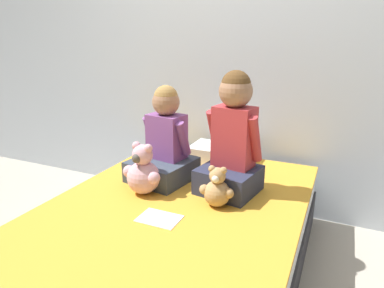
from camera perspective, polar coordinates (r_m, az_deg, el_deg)
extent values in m
plane|color=#B2A899|center=(2.07, -4.02, -22.22)|extent=(14.00, 14.00, 0.00)
cube|color=silver|center=(2.65, 7.43, 15.70)|extent=(8.00, 0.06, 2.50)
cube|color=#2D2D33|center=(1.99, -4.10, -19.40)|extent=(1.34, 2.05, 0.25)
cube|color=white|center=(1.88, -4.24, -14.28)|extent=(1.32, 2.01, 0.16)
cube|color=gold|center=(1.83, -4.31, -11.69)|extent=(1.33, 2.03, 0.03)
cube|color=#384251|center=(2.20, -4.99, -4.25)|extent=(0.41, 0.42, 0.13)
cube|color=#7F4789|center=(2.17, -4.24, 1.28)|extent=(0.24, 0.19, 0.28)
sphere|color=#9E7051|center=(2.12, -4.37, 6.98)|extent=(0.17, 0.17, 0.17)
sphere|color=#A37A42|center=(2.11, -4.38, 7.77)|extent=(0.15, 0.15, 0.15)
cylinder|color=#7F4789|center=(2.25, -6.80, 1.95)|extent=(0.08, 0.14, 0.23)
cylinder|color=#7F4789|center=(2.09, -1.49, 0.93)|extent=(0.08, 0.14, 0.23)
cube|color=#282D47|center=(2.03, 6.14, -5.93)|extent=(0.37, 0.36, 0.15)
cube|color=#B23338|center=(1.98, 7.01, 1.19)|extent=(0.25, 0.18, 0.35)
sphere|color=#9E7051|center=(1.93, 7.30, 8.73)|extent=(0.19, 0.19, 0.19)
sphere|color=brown|center=(1.92, 7.34, 9.70)|extent=(0.17, 0.17, 0.17)
cylinder|color=#B23338|center=(2.04, 3.79, 2.00)|extent=(0.08, 0.16, 0.28)
cylinder|color=#B23338|center=(1.93, 10.44, 0.83)|extent=(0.08, 0.16, 0.28)
sphere|color=#DBA3B2|center=(2.01, -8.08, -5.53)|extent=(0.19, 0.19, 0.19)
sphere|color=#DBA3B2|center=(1.96, -8.25, -1.80)|extent=(0.12, 0.12, 0.12)
sphere|color=#4C4742|center=(1.93, -9.22, -2.38)|extent=(0.05, 0.05, 0.05)
sphere|color=#DBA3B2|center=(1.97, -9.26, -0.30)|extent=(0.05, 0.05, 0.05)
sphere|color=#DBA3B2|center=(1.92, -7.33, -0.72)|extent=(0.05, 0.05, 0.05)
sphere|color=#DBA3B2|center=(2.04, -10.43, -4.51)|extent=(0.07, 0.07, 0.07)
sphere|color=#DBA3B2|center=(1.93, -6.39, -5.64)|extent=(0.07, 0.07, 0.07)
sphere|color=tan|center=(1.86, 4.20, -8.20)|extent=(0.14, 0.14, 0.14)
sphere|color=tan|center=(1.82, 4.27, -5.28)|extent=(0.09, 0.09, 0.09)
sphere|color=white|center=(1.78, 3.92, -5.85)|extent=(0.04, 0.04, 0.04)
sphere|color=tan|center=(1.81, 3.32, -4.14)|extent=(0.04, 0.04, 0.04)
sphere|color=tan|center=(1.79, 5.27, -4.39)|extent=(0.04, 0.04, 0.04)
sphere|color=tan|center=(1.86, 2.05, -7.58)|extent=(0.05, 0.05, 0.05)
sphere|color=tan|center=(1.82, 6.15, -8.18)|extent=(0.05, 0.05, 0.05)
cube|color=white|center=(2.52, 4.93, -1.63)|extent=(0.44, 0.28, 0.11)
cube|color=white|center=(1.76, -5.36, -12.28)|extent=(0.21, 0.15, 0.00)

